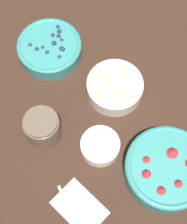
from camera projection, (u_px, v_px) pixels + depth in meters
ground_plane at (82, 132)px, 1.03m from camera, size 4.00×4.00×0.00m
bowl_strawberries at (167, 169)px, 0.95m from camera, size 0.21×0.21×0.08m
bowl_blueberries at (50, 48)px, 1.10m from camera, size 0.19×0.19×0.06m
bowl_bananas at (115, 87)px, 1.05m from camera, size 0.16×0.16×0.05m
bowl_cream at (100, 145)px, 0.98m from camera, size 0.10×0.10×0.05m
jar_chocolate at (43, 128)px, 0.99m from camera, size 0.09×0.09×0.09m
napkin at (80, 208)px, 0.94m from camera, size 0.15×0.12×0.01m
spoon at (74, 220)px, 0.93m from camera, size 0.14×0.03×0.01m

